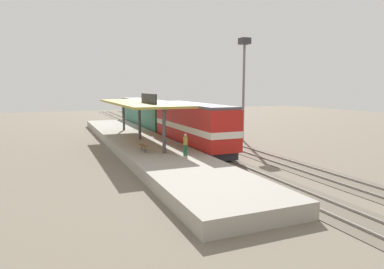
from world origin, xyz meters
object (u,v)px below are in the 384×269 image
Objects in this scene: light_mast at (244,68)px; person_waiting at (185,143)px; platform_bench at (143,146)px; locomotive at (192,126)px; passenger_carriage_single at (145,114)px.

light_mast is 6.84× the size of person_waiting.
person_waiting is at bearing -47.85° from platform_bench.
locomotive reaches higher than platform_bench.
person_waiting is (-11.18, -9.91, -6.54)m from light_mast.
light_mast reaches higher than passenger_carriage_single.
passenger_carriage_single is at bearing 90.00° from locomotive.
passenger_carriage_single is 11.70× the size of person_waiting.
passenger_carriage_single is 1.71× the size of light_mast.
passenger_carriage_single reaches higher than platform_bench.
platform_bench is 3.94m from person_waiting.
light_mast is at bearing 26.93° from platform_bench.
light_mast reaches higher than person_waiting.
locomotive is 8.44× the size of person_waiting.
passenger_carriage_single is (6.00, 21.74, 0.97)m from platform_bench.
platform_bench is at bearing -153.07° from light_mast.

